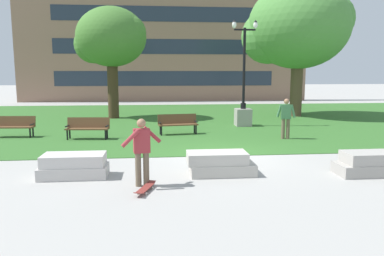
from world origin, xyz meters
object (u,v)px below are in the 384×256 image
at_px(skateboard, 145,188).
at_px(park_bench_near_left, 88,127).
at_px(park_bench_near_right, 178,123).
at_px(person_skateboarder, 142,148).
at_px(person_bystander_near_lawn, 286,116).
at_px(concrete_block_center, 74,166).
at_px(concrete_block_right, 371,164).
at_px(concrete_block_left, 220,164).
at_px(park_bench_far_left, 14,125).
at_px(lamp_post_center, 243,105).

xyz_separation_m(skateboard, park_bench_near_left, (-2.61, 7.32, 0.45)).
bearing_deg(park_bench_near_left, park_bench_near_right, 12.80).
distance_m(person_skateboarder, person_bystander_near_lawn, 8.39).
relative_size(concrete_block_center, concrete_block_right, 0.97).
bearing_deg(park_bench_near_right, concrete_block_left, -83.55).
bearing_deg(concrete_block_center, park_bench_far_left, 120.77).
bearing_deg(park_bench_far_left, park_bench_near_left, -13.52).
xyz_separation_m(concrete_block_left, person_skateboarder, (-2.12, -0.86, 0.66)).
bearing_deg(concrete_block_left, park_bench_far_left, 139.60).
bearing_deg(concrete_block_left, person_skateboarder, -157.84).
relative_size(person_skateboarder, park_bench_near_left, 0.93).
distance_m(concrete_block_left, park_bench_near_right, 6.91).
bearing_deg(concrete_block_center, concrete_block_left, -1.75).
relative_size(person_skateboarder, skateboard, 1.66).
bearing_deg(park_bench_near_left, person_bystander_near_lawn, -5.59).
distance_m(park_bench_near_right, park_bench_far_left, 7.19).
distance_m(park_bench_far_left, person_bystander_near_lawn, 11.80).
bearing_deg(concrete_block_right, park_bench_far_left, 149.43).
bearing_deg(person_skateboarder, lamp_post_center, 63.83).
distance_m(concrete_block_right, park_bench_far_left, 14.15).
relative_size(concrete_block_left, park_bench_near_right, 1.01).
relative_size(concrete_block_left, park_bench_far_left, 1.03).
xyz_separation_m(concrete_block_center, lamp_post_center, (6.81, 9.05, 0.81)).
distance_m(concrete_block_left, concrete_block_right, 4.23).
height_order(park_bench_far_left, lamp_post_center, lamp_post_center).
relative_size(park_bench_near_right, person_bystander_near_lawn, 1.09).
bearing_deg(skateboard, concrete_block_right, 8.41).
height_order(skateboard, park_bench_near_left, park_bench_near_left).
bearing_deg(person_skateboarder, skateboard, -80.46).
bearing_deg(concrete_block_right, skateboard, -171.59).
relative_size(concrete_block_left, concrete_block_right, 1.01).
height_order(concrete_block_left, skateboard, concrete_block_left).
bearing_deg(person_bystander_near_lawn, concrete_block_left, -125.68).
relative_size(lamp_post_center, person_bystander_near_lawn, 3.19).
bearing_deg(concrete_block_center, person_bystander_near_lawn, 33.18).
xyz_separation_m(concrete_block_center, concrete_block_left, (4.00, -0.12, 0.00)).
bearing_deg(concrete_block_right, park_bench_near_right, 124.41).
bearing_deg(skateboard, park_bench_far_left, 126.14).
height_order(concrete_block_center, person_bystander_near_lawn, person_bystander_near_lawn).
xyz_separation_m(concrete_block_center, person_skateboarder, (1.88, -0.99, 0.66)).
xyz_separation_m(skateboard, park_bench_near_right, (1.27, 8.20, 0.45)).
bearing_deg(concrete_block_center, skateboard, -36.60).
relative_size(park_bench_near_right, lamp_post_center, 0.34).
xyz_separation_m(concrete_block_right, park_bench_far_left, (-12.18, 7.19, 0.23)).
xyz_separation_m(skateboard, lamp_post_center, (4.85, 10.51, 1.03)).
xyz_separation_m(concrete_block_left, park_bench_near_right, (-0.78, 6.87, 0.23)).
bearing_deg(concrete_block_center, park_bench_near_right, 64.42).
height_order(skateboard, lamp_post_center, lamp_post_center).
bearing_deg(lamp_post_center, person_bystander_near_lawn, -77.33).
bearing_deg(park_bench_far_left, lamp_post_center, 12.48).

